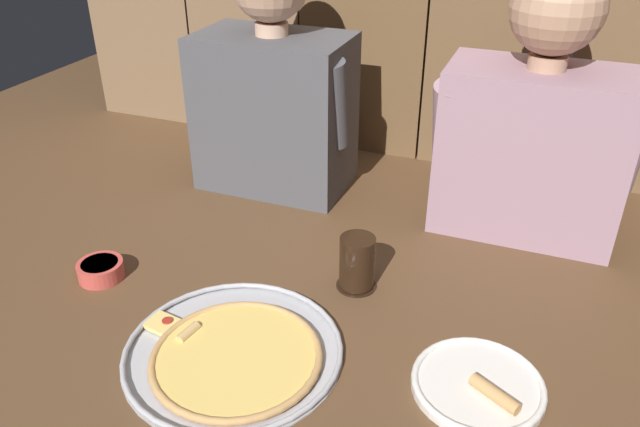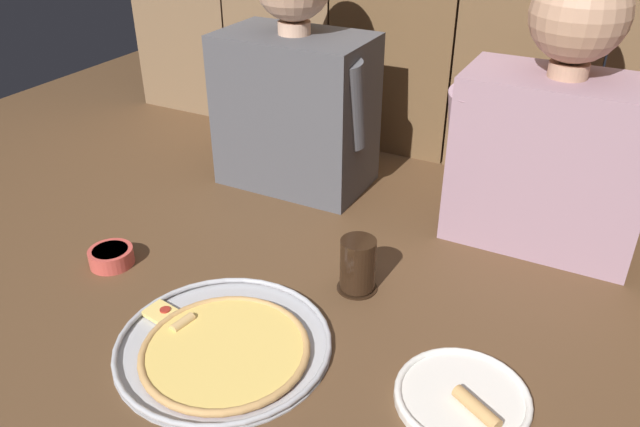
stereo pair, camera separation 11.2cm
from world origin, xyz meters
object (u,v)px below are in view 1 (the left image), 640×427
Objects in this scene: pizza_tray at (234,353)px; drinking_glass at (357,263)px; diner_left at (274,83)px; dipping_bowl at (101,269)px; diner_right at (538,116)px; dinner_plate at (478,385)px.

pizza_tray is 3.38× the size of drinking_glass.
pizza_tray is 0.63× the size of diner_left.
diner_right reaches higher than dipping_bowl.
dinner_plate is at bearing -90.52° from diner_right.
drinking_glass is 0.54m from dipping_bowl.
drinking_glass is 0.56m from diner_left.
diner_left is 1.01× the size of diner_right.
dinner_plate is 0.36× the size of diner_left.
dipping_bowl reaches higher than pizza_tray.
diner_right is at bearing 89.48° from dinner_plate.
dinner_plate is at bearing -35.44° from drinking_glass.
diner_right reaches higher than pizza_tray.
pizza_tray is at bearing -115.62° from drinking_glass.
diner_right is at bearing 34.14° from dipping_bowl.
diner_left is at bearing 108.35° from pizza_tray.
pizza_tray is 0.64× the size of diner_right.
pizza_tray is at bearing -168.93° from dinner_plate.
diner_left reaches higher than dinner_plate.
diner_left reaches higher than pizza_tray.
pizza_tray is 1.76× the size of dinner_plate.
pizza_tray is 0.82m from diner_right.
dipping_bowl is (-0.51, -0.17, -0.04)m from drinking_glass.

